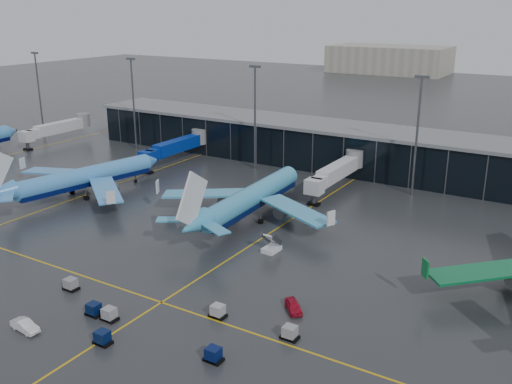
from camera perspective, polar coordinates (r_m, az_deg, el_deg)
The scene contains 11 objects.
ground at distance 97.05m, azimuth -8.15°, elevation -5.70°, with size 600.00×600.00×0.00m, color #282B2D.
terminal_pier at distance 145.82m, azimuth 7.44°, elevation 4.67°, with size 142.00×17.00×10.70m.
jet_bridges at distance 148.39m, azimuth -8.15°, elevation 4.53°, with size 94.00×27.50×7.20m.
flood_masts at distance 131.35m, azimuth 7.39°, elevation 6.94°, with size 203.00×0.50×25.50m.
taxi_lines at distance 99.56m, azimuth 0.22°, elevation -4.87°, with size 220.00×120.00×0.02m.
airliner_arkefly at distance 126.69m, azimuth -16.72°, elevation 2.53°, with size 37.41×42.60×13.09m, color #4494E1, non-canonical shape.
airliner_klm_near at distance 108.09m, azimuth -0.37°, elevation 0.78°, with size 38.27×43.59×13.40m, color #3FA0D0, non-canonical shape.
baggage_carts at distance 75.64m, azimuth -10.18°, elevation -12.45°, with size 35.10×14.31×1.70m.
mobile_airstair at distance 95.05m, azimuth 1.56°, elevation -5.53°, with size 2.35×3.30×3.45m.
service_van_red at distance 77.76m, azimuth 3.77°, elevation -11.30°, with size 1.72×4.29×1.46m, color #B10D25.
service_van_white at distance 78.85m, azimuth -22.10°, elevation -12.28°, with size 1.53×4.39×1.44m, color silver.
Camera 1 is at (57.74, -67.67, 38.79)m, focal length 40.00 mm.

